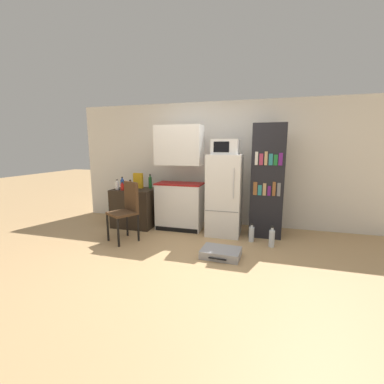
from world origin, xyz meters
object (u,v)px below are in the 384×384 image
Objects in this scene: bookshelf at (267,181)px; suitcase_large_flat at (221,253)px; water_bottle_middle at (252,234)px; side_table at (135,207)px; refrigerator at (224,195)px; bottle_ketchup_red at (122,187)px; water_bottle_front at (272,238)px; chair at (127,206)px; bottle_milk_white at (117,185)px; cereal_box at (138,181)px; bottle_green_tall at (150,182)px; bottle_amber_beer at (130,184)px; microwave at (225,147)px; kitchen_hutch at (179,182)px; bottle_blue_soda at (122,184)px.

bookshelf reaches higher than suitcase_large_flat.
water_bottle_middle reaches higher than suitcase_large_flat.
side_table is 1.81m from refrigerator.
bottle_ketchup_red is 2.84m from water_bottle_front.
chair is at bearing -166.58° from water_bottle_middle.
side_table is 0.56m from bottle_milk_white.
bottle_green_tall is at bearing 10.85° from cereal_box.
bottle_amber_beer is 0.53× the size of cereal_box.
microwave is 0.23× the size of bookshelf.
bookshelf is 6.51× the size of cereal_box.
microwave is (0.87, -0.07, 0.65)m from kitchen_hutch.
bottle_ketchup_red is at bearing -125.53° from side_table.
bottle_milk_white is at bearing -155.12° from bottle_blue_soda.
microwave is (-0.00, -0.00, 0.85)m from refrigerator.
bottle_blue_soda is (-0.05, 0.08, 0.04)m from bottle_ketchup_red.
kitchen_hutch is at bearing 10.13° from bottle_blue_soda.
cereal_box is (-0.89, 0.05, -0.01)m from kitchen_hutch.
side_table is 2.14m from microwave.
chair is (0.40, -0.85, -0.23)m from bottle_amber_beer.
water_bottle_front is at bearing -26.66° from microwave.
water_bottle_middle is (2.29, -0.26, -0.24)m from side_table.
bottle_green_tall is 0.89× the size of water_bottle_middle.
bottle_blue_soda is 0.87× the size of bottle_green_tall.
bottle_blue_soda is 0.81m from chair.
bottle_milk_white reaches higher than water_bottle_front.
bottle_green_tall is (-0.65, 0.09, -0.04)m from kitchen_hutch.
bottle_blue_soda reaches higher than bottle_milk_white.
suitcase_large_flat is (1.63, -1.17, -0.81)m from bottle_green_tall.
side_table is at bearing -175.03° from kitchen_hutch.
bottle_milk_white is 0.80× the size of bottle_blue_soda.
bookshelf is at bearing 51.32° from chair.
refrigerator is at bearing 6.26° from bottle_ketchup_red.
refrigerator is 4.79× the size of cereal_box.
cereal_box is at bearing 5.15° from bottle_amber_beer.
microwave is 1.84× the size of bottle_blue_soda.
bookshelf reaches higher than chair.
chair is at bearing -75.02° from cereal_box.
microwave is 0.45× the size of chair.
refrigerator is at bearing -6.02° from bottle_green_tall.
water_bottle_front is at bearing 43.24° from suitcase_large_flat.
bottle_ketchup_red is (-2.64, -0.31, -0.16)m from bookshelf.
chair is at bearing -70.86° from side_table.
bookshelf is 2.70m from bottle_blue_soda.
bookshelf reaches higher than water_bottle_front.
side_table is at bearing -179.64° from refrigerator.
water_bottle_front is at bearing -26.75° from refrigerator.
microwave reaches higher than bottle_milk_white.
bookshelf reaches higher than bottle_ketchup_red.
bottle_ketchup_red is at bearing -173.78° from microwave.
side_table is 2.17m from suitcase_large_flat.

